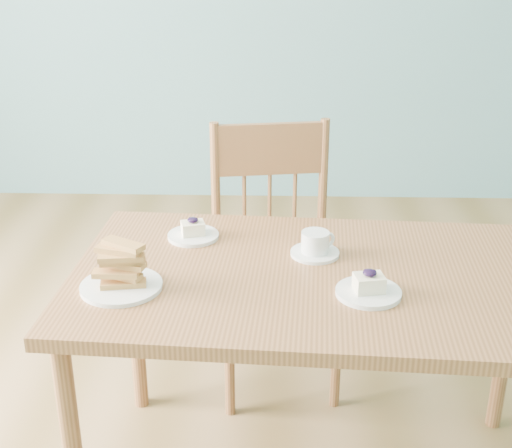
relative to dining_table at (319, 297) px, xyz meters
The scene contains 7 objects.
room 0.78m from the dining_table, 168.38° to the right, with size 5.01×5.01×2.71m.
dining_table is the anchor object (origin of this frame).
dining_chair 0.60m from the dining_table, 102.21° to the left, with size 0.49×0.47×0.95m.
cheesecake_plate_near 0.18m from the dining_table, 44.56° to the right, with size 0.17×0.17×0.07m.
cheesecake_plate_far 0.44m from the dining_table, 148.69° to the left, with size 0.15×0.15×0.06m.
coffee_cup 0.15m from the dining_table, 94.17° to the left, with size 0.14×0.14×0.07m.
biscotti_plate 0.54m from the dining_table, 169.30° to the right, with size 0.21×0.21×0.13m.
Camera 1 is at (0.20, -1.64, 1.59)m, focal length 50.00 mm.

